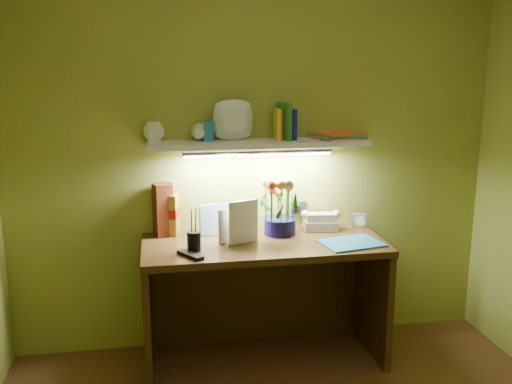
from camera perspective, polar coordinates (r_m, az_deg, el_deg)
desk at (r=3.45m, az=0.80°, el=-10.93°), size 1.40×0.60×0.75m
flower_bouquet at (r=3.42m, az=2.41°, el=-1.45°), size 0.28×0.28×0.34m
telephone at (r=3.56m, az=6.47°, el=-2.78°), size 0.22×0.18×0.12m
desk_clock at (r=3.65m, az=10.28°, el=-2.82°), size 0.10×0.07×0.09m
whisky_bottle at (r=3.44m, az=-8.52°, el=-1.73°), size 0.11×0.11×0.32m
whisky_box at (r=3.44m, az=-9.28°, el=-1.76°), size 0.13×0.13×0.32m
pen_cup at (r=3.16m, az=-6.24°, el=-4.24°), size 0.10×0.10×0.19m
art_card at (r=3.44m, az=-4.14°, el=-2.75°), size 0.19×0.07×0.19m
tv_remote at (r=3.09m, az=-6.58°, el=-6.26°), size 0.14×0.18×0.02m
blue_folder at (r=3.32m, az=9.51°, el=-5.05°), size 0.37×0.30×0.01m
desk_book_a at (r=3.24m, az=-3.76°, el=-3.55°), size 0.15×0.07×0.20m
desk_book_b at (r=3.21m, az=-2.70°, el=-3.23°), size 0.18×0.08×0.25m
wall_shelf at (r=3.36m, az=0.08°, el=5.50°), size 1.33×0.31×0.25m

